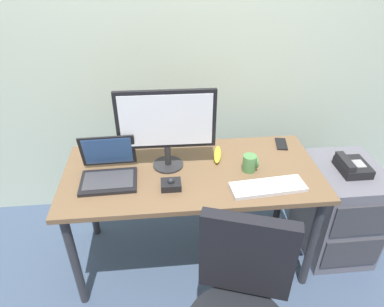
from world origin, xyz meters
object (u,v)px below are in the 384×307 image
object	(u,v)px
monitor_main	(166,124)
laptop	(108,170)
file_cabinet	(338,209)
cell_phone	(281,144)
keyboard	(268,187)
coffee_mug	(250,163)
banana	(217,154)
desk_phone	(352,166)
trackball_mouse	(171,184)

from	to	relation	value
monitor_main	laptop	distance (m)	0.42
laptop	file_cabinet	bearing A→B (deg)	1.01
cell_phone	keyboard	bearing A→B (deg)	-105.17
monitor_main	coffee_mug	world-z (taller)	monitor_main
banana	desk_phone	bearing A→B (deg)	-9.86
file_cabinet	coffee_mug	bearing A→B (deg)	-177.30
desk_phone	monitor_main	size ratio (longest dim) A/B	0.36
cell_phone	banana	bearing A→B (deg)	-155.34
file_cabinet	keyboard	xyz separation A→B (m)	(-0.60, -0.21, 0.41)
file_cabinet	monitor_main	distance (m)	1.32
trackball_mouse	banana	world-z (taller)	trackball_mouse
cell_phone	banana	xyz separation A→B (m)	(-0.44, -0.11, 0.02)
keyboard	banana	world-z (taller)	banana
desk_phone	monitor_main	distance (m)	1.17
file_cabinet	banana	distance (m)	0.93
laptop	cell_phone	bearing A→B (deg)	13.32
laptop	desk_phone	bearing A→B (deg)	0.37
keyboard	coffee_mug	world-z (taller)	coffee_mug
monitor_main	keyboard	distance (m)	0.66
laptop	cell_phone	xyz separation A→B (m)	(1.09, 0.26, -0.05)
desk_phone	monitor_main	xyz separation A→B (m)	(-1.12, 0.08, 0.31)
file_cabinet	monitor_main	bearing A→B (deg)	176.89
cell_phone	trackball_mouse	bearing A→B (deg)	-141.61
keyboard	coffee_mug	distance (m)	0.19
desk_phone	laptop	distance (m)	1.46
trackball_mouse	cell_phone	xyz separation A→B (m)	(0.74, 0.38, -0.02)
laptop	keyboard	bearing A→B (deg)	-12.03
monitor_main	trackball_mouse	distance (m)	0.34
monitor_main	trackball_mouse	bearing A→B (deg)	-87.94
keyboard	banana	xyz separation A→B (m)	(-0.22, 0.34, 0.01)
keyboard	cell_phone	world-z (taller)	keyboard
laptop	banana	bearing A→B (deg)	13.13
monitor_main	file_cabinet	bearing A→B (deg)	-3.11
file_cabinet	monitor_main	xyz separation A→B (m)	(-1.13, 0.06, 0.68)
file_cabinet	laptop	bearing A→B (deg)	-178.99
desk_phone	banana	xyz separation A→B (m)	(-0.81, 0.14, 0.05)
desk_phone	cell_phone	xyz separation A→B (m)	(-0.37, 0.25, 0.03)
monitor_main	desk_phone	bearing A→B (deg)	-3.97
keyboard	laptop	bearing A→B (deg)	167.97
desk_phone	monitor_main	bearing A→B (deg)	176.03
coffee_mug	monitor_main	bearing A→B (deg)	168.94
trackball_mouse	cell_phone	bearing A→B (deg)	27.33
desk_phone	banana	bearing A→B (deg)	170.14
file_cabinet	cell_phone	xyz separation A→B (m)	(-0.38, 0.23, 0.40)
laptop	trackball_mouse	xyz separation A→B (m)	(0.35, -0.13, -0.03)
laptop	coffee_mug	world-z (taller)	laptop
trackball_mouse	cell_phone	distance (m)	0.84
keyboard	trackball_mouse	bearing A→B (deg)	173.59
monitor_main	banana	xyz separation A→B (m)	(0.31, 0.06, -0.26)
trackball_mouse	desk_phone	bearing A→B (deg)	6.97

